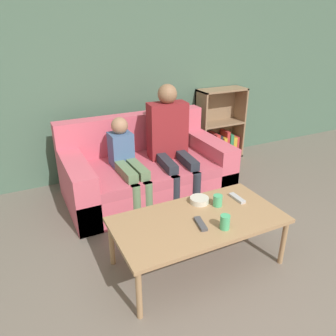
{
  "coord_description": "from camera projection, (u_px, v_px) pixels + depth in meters",
  "views": [
    {
      "loc": [
        -1.05,
        -0.72,
        1.77
      ],
      "look_at": [
        0.11,
        1.64,
        0.58
      ],
      "focal_mm": 35.0,
      "sensor_mm": 36.0,
      "label": 1
    }
  ],
  "objects": [
    {
      "name": "wall_back",
      "position": [
        106.0,
        66.0,
        3.65
      ],
      "size": [
        12.0,
        0.06,
        2.6
      ],
      "color": "#4C6B56",
      "rests_on": "ground_plane"
    },
    {
      "name": "couch",
      "position": [
        146.0,
        171.0,
        3.57
      ],
      "size": [
        1.71,
        0.98,
        0.81
      ],
      "color": "#DB5B70",
      "rests_on": "ground_plane"
    },
    {
      "name": "bookshelf",
      "position": [
        218.0,
        133.0,
        4.5
      ],
      "size": [
        0.65,
        0.28,
        0.96
      ],
      "color": "#8E7051",
      "rests_on": "ground_plane"
    },
    {
      "name": "coffee_table",
      "position": [
        198.0,
        222.0,
        2.46
      ],
      "size": [
        1.28,
        0.66,
        0.42
      ],
      "color": "#A87F56",
      "rests_on": "ground_plane"
    },
    {
      "name": "person_adult",
      "position": [
        170.0,
        135.0,
        3.44
      ],
      "size": [
        0.43,
        0.69,
        1.18
      ],
      "rotation": [
        0.0,
        0.0,
        -0.09
      ],
      "color": "#282D38",
      "rests_on": "ground_plane"
    },
    {
      "name": "person_child",
      "position": [
        127.0,
        160.0,
        3.24
      ],
      "size": [
        0.24,
        0.67,
        0.9
      ],
      "rotation": [
        0.0,
        0.0,
        0.02
      ],
      "color": "#66845B",
      "rests_on": "ground_plane"
    },
    {
      "name": "cup_near",
      "position": [
        225.0,
        222.0,
        2.3
      ],
      "size": [
        0.07,
        0.07,
        0.11
      ],
      "color": "#4CB77A",
      "rests_on": "coffee_table"
    },
    {
      "name": "cup_far",
      "position": [
        218.0,
        201.0,
        2.59
      ],
      "size": [
        0.07,
        0.07,
        0.09
      ],
      "color": "#4CB77A",
      "rests_on": "coffee_table"
    },
    {
      "name": "tv_remote_0",
      "position": [
        201.0,
        224.0,
        2.36
      ],
      "size": [
        0.08,
        0.18,
        0.02
      ],
      "rotation": [
        0.0,
        0.0,
        -0.19
      ],
      "color": "#47474C",
      "rests_on": "coffee_table"
    },
    {
      "name": "tv_remote_1",
      "position": [
        237.0,
        198.0,
        2.7
      ],
      "size": [
        0.05,
        0.17,
        0.02
      ],
      "rotation": [
        0.0,
        0.0,
        0.01
      ],
      "color": "#B7B7BC",
      "rests_on": "coffee_table"
    },
    {
      "name": "snack_bowl",
      "position": [
        199.0,
        200.0,
        2.65
      ],
      "size": [
        0.15,
        0.15,
        0.05
      ],
      "color": "beige",
      "rests_on": "coffee_table"
    }
  ]
}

